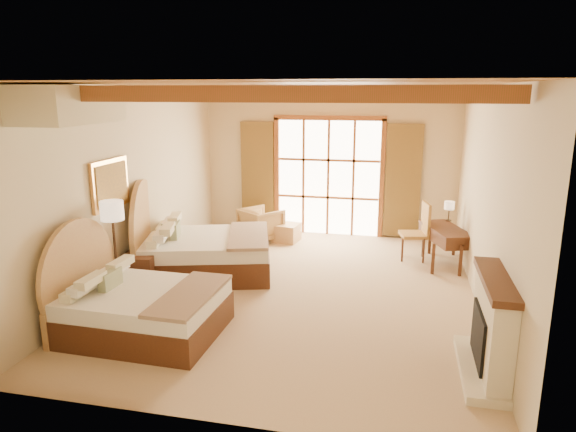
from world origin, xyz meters
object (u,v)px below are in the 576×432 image
(bed_near, at_px, (133,304))
(nightstand, at_px, (140,273))
(armchair, at_px, (261,224))
(desk, at_px, (445,245))
(bed_far, at_px, (197,248))

(bed_near, relative_size, nightstand, 3.32)
(armchair, bearing_deg, nightstand, 106.45)
(desk, bearing_deg, nightstand, -173.16)
(bed_far, distance_m, desk, 4.49)
(nightstand, bearing_deg, bed_near, -74.05)
(bed_near, distance_m, nightstand, 1.48)
(bed_near, distance_m, desk, 5.62)
(bed_near, height_order, armchair, bed_near)
(nightstand, relative_size, armchair, 0.78)
(nightstand, distance_m, desk, 5.38)
(bed_near, relative_size, desk, 1.44)
(nightstand, relative_size, desk, 0.44)
(armchair, height_order, desk, armchair)
(bed_far, bearing_deg, bed_near, -104.16)
(bed_far, relative_size, armchair, 3.40)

